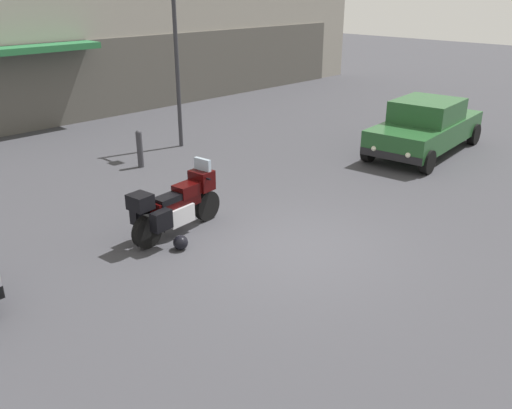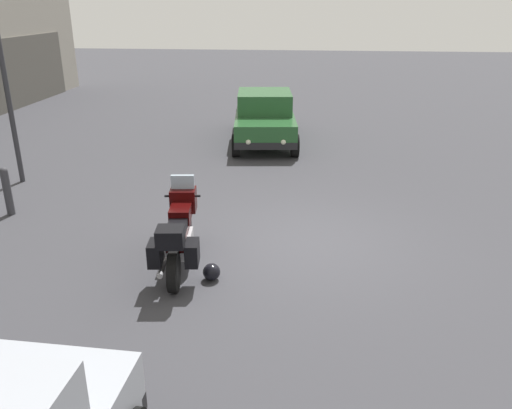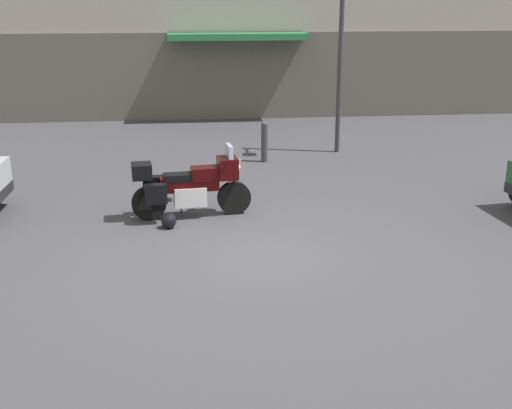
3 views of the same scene
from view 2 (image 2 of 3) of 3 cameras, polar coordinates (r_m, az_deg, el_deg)
ground_plane at (r=9.65m, az=5.42°, el=-4.14°), size 80.00×80.00×0.00m
motorcycle at (r=8.59m, az=-8.48°, el=-3.10°), size 2.26×0.86×1.36m
helmet at (r=8.34m, az=-4.91°, el=-7.40°), size 0.28×0.28×0.28m
car_sedan_far at (r=16.47m, az=0.93°, el=9.66°), size 4.70×2.33×1.56m
streetlamp_curbside at (r=13.43m, az=-25.51°, el=13.50°), size 0.28×0.94×4.50m
bollard_curbside at (r=11.82m, az=-25.70°, el=1.46°), size 0.16×0.16×1.02m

